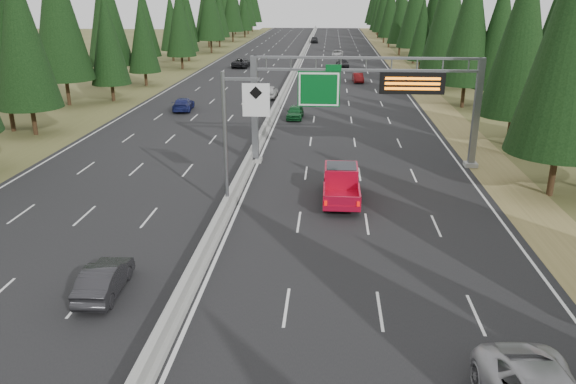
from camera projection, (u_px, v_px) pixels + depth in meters
The scene contains 18 objects.
road at pixel (292, 78), 84.54m from camera, with size 32.00×260.00×0.08m, color black.
shoulder_right at pixel (411, 79), 83.29m from camera, with size 3.60×260.00×0.06m, color olive.
shoulder_left at pixel (176, 77), 85.79m from camera, with size 3.60×260.00×0.06m, color #4B4F24.
median_barrier at pixel (292, 75), 84.41m from camera, with size 0.70×260.00×0.85m.
sign_gantry at pixel (374, 95), 39.76m from camera, with size 16.75×0.98×7.80m.
hov_sign_pole at pixel (235, 133), 31.20m from camera, with size 2.80×0.50×8.00m.
tree_row_right at pixel (457, 13), 72.68m from camera, with size 12.14×244.63×18.84m.
tree_row_left at pixel (131, 15), 78.26m from camera, with size 11.15×239.55×18.85m.
red_pickup at pixel (341, 181), 34.44m from camera, with size 2.13×5.97×1.95m.
car_ahead_green at pixel (295, 112), 56.57m from camera, with size 1.57×3.90×1.33m, color #114D22.
car_ahead_dkred at pixel (358, 78), 79.83m from camera, with size 1.37×3.92×1.29m, color #5E0D0E.
car_ahead_dkgrey at pixel (342, 64), 95.34m from camera, with size 2.03×4.99×1.45m, color black.
car_ahead_white at pixel (338, 54), 111.85m from camera, with size 2.16×4.68×1.30m, color #BBBBBB.
car_ahead_far at pixel (314, 40), 144.02m from camera, with size 1.84×4.58×1.56m, color black.
car_onc_near at pixel (104, 279), 23.51m from camera, with size 1.41×4.06×1.34m, color black.
car_onc_blue at pixel (183, 104), 60.56m from camera, with size 1.90×4.68×1.36m, color navy.
car_onc_white at pixel (270, 92), 67.83m from camera, with size 1.78×4.43×1.51m, color silver.
car_onc_far at pixel (242, 63), 95.98m from camera, with size 2.62×5.69×1.58m, color black.
Camera 1 is at (5.79, -5.24, 12.03)m, focal length 35.00 mm.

